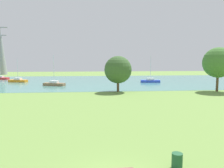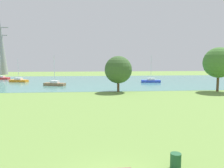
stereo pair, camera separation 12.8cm
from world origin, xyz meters
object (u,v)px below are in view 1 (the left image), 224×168
sailboat_blue (150,81)px  electricity_pylon (0,45)px  tree_west_far (218,63)px  sailboat_brown (54,84)px  sailboat_orange (18,80)px  tree_mid_shore (118,70)px  litter_bin (177,161)px  sailboat_red (0,78)px

sailboat_blue → electricity_pylon: bearing=144.4°
electricity_pylon → tree_west_far: bearing=-42.3°
sailboat_brown → sailboat_orange: 14.00m
tree_mid_shore → sailboat_orange: bearing=140.3°
tree_mid_shore → litter_bin: bearing=-90.7°
sailboat_brown → tree_mid_shore: (12.96, -10.53, 3.48)m
tree_mid_shore → electricity_pylon: electricity_pylon is taller
tree_west_far → tree_mid_shore: bearing=176.0°
electricity_pylon → sailboat_blue: bearing=-35.6°
litter_bin → tree_west_far: (18.30, 26.88, 4.80)m
sailboat_blue → tree_west_far: 19.15m
litter_bin → tree_west_far: 32.88m
sailboat_red → tree_west_far: (49.24, -29.29, 4.73)m
tree_mid_shore → electricity_pylon: bearing=127.9°
sailboat_blue → electricity_pylon: (-50.37, 36.08, 11.01)m
sailboat_red → litter_bin: bearing=-61.2°
sailboat_orange → sailboat_red: bearing=132.4°
tree_mid_shore → tree_west_far: bearing=-4.0°
sailboat_brown → tree_west_far: bearing=-20.9°
sailboat_brown → electricity_pylon: 50.54m
sailboat_brown → electricity_pylon: bearing=123.5°
sailboat_red → tree_mid_shore: sailboat_red is taller
tree_mid_shore → electricity_pylon: (-40.16, 51.67, 7.53)m
sailboat_brown → tree_west_far: (30.92, -11.79, 4.74)m
sailboat_blue → tree_mid_shore: size_ratio=1.07×
sailboat_blue → tree_mid_shore: 18.96m
sailboat_brown → tree_mid_shore: size_ratio=1.05×
sailboat_brown → sailboat_blue: (23.16, 5.06, 0.00)m
sailboat_brown → sailboat_red: bearing=136.3°
tree_west_far → sailboat_brown: bearing=159.1°
tree_mid_shore → electricity_pylon: size_ratio=0.28×
sailboat_red → tree_west_far: tree_west_far is taller
tree_west_far → electricity_pylon: size_ratio=0.35×
litter_bin → sailboat_red: 64.13m
sailboat_red → electricity_pylon: size_ratio=0.32×
tree_west_far → electricity_pylon: bearing=137.7°
litter_bin → electricity_pylon: 89.88m
sailboat_orange → electricity_pylon: 37.71m
sailboat_blue → tree_west_far: (7.75, -16.85, 4.74)m
sailboat_red → electricity_pylon: electricity_pylon is taller
sailboat_orange → tree_west_far: size_ratio=0.76×
litter_bin → sailboat_orange: bearing=116.0°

